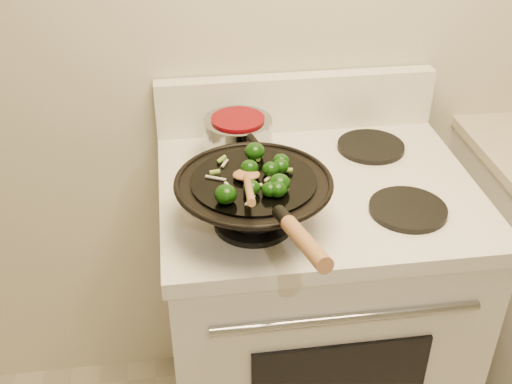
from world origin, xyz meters
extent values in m
cube|color=white|center=(-0.01, 1.17, 0.44)|extent=(0.76, 0.64, 0.88)
cube|color=white|center=(-0.01, 1.17, 0.90)|extent=(0.78, 0.66, 0.04)
cube|color=white|center=(-0.01, 1.47, 1.00)|extent=(0.78, 0.05, 0.16)
cylinder|color=#999CA1|center=(-0.01, 0.84, 0.78)|extent=(0.60, 0.02, 0.02)
cylinder|color=black|center=(-0.19, 1.02, 0.93)|extent=(0.18, 0.18, 0.01)
cylinder|color=black|center=(0.17, 1.02, 0.93)|extent=(0.18, 0.18, 0.01)
cylinder|color=black|center=(-0.19, 1.32, 0.93)|extent=(0.18, 0.18, 0.01)
cylinder|color=black|center=(0.17, 1.32, 0.93)|extent=(0.18, 0.18, 0.01)
torus|color=black|center=(-0.19, 1.02, 1.03)|extent=(0.35, 0.35, 0.01)
cylinder|color=black|center=(-0.19, 1.02, 1.04)|extent=(0.27, 0.27, 0.01)
cylinder|color=black|center=(-0.16, 0.83, 1.07)|extent=(0.04, 0.06, 0.04)
cylinder|color=#9C673D|center=(-0.14, 0.71, 1.10)|extent=(0.06, 0.18, 0.07)
ellipsoid|color=#0D3207|center=(-0.18, 1.11, 1.06)|extent=(0.05, 0.05, 0.04)
cylinder|color=#53822E|center=(-0.16, 1.11, 1.04)|extent=(0.01, 0.02, 0.01)
ellipsoid|color=#0D3207|center=(-0.17, 0.96, 1.05)|extent=(0.04, 0.04, 0.03)
ellipsoid|color=#0D3207|center=(-0.26, 0.94, 1.06)|extent=(0.05, 0.05, 0.04)
ellipsoid|color=#0D3207|center=(-0.12, 1.06, 1.05)|extent=(0.04, 0.04, 0.03)
cylinder|color=#53822E|center=(-0.11, 1.06, 1.04)|extent=(0.02, 0.02, 0.02)
ellipsoid|color=#0D3207|center=(-0.20, 0.97, 1.05)|extent=(0.04, 0.04, 0.03)
ellipsoid|color=#0D3207|center=(-0.15, 0.95, 1.05)|extent=(0.04, 0.04, 0.03)
ellipsoid|color=#0D3207|center=(-0.14, 0.97, 1.06)|extent=(0.05, 0.05, 0.04)
cylinder|color=#53822E|center=(-0.13, 0.97, 1.04)|extent=(0.01, 0.02, 0.01)
ellipsoid|color=#0D3207|center=(-0.20, 1.04, 1.05)|extent=(0.04, 0.04, 0.03)
ellipsoid|color=#0D3207|center=(-0.13, 1.04, 1.05)|extent=(0.04, 0.04, 0.03)
ellipsoid|color=#0D3207|center=(-0.15, 1.03, 1.05)|extent=(0.04, 0.04, 0.03)
cylinder|color=#53822E|center=(-0.14, 1.03, 1.04)|extent=(0.02, 0.02, 0.01)
cube|color=beige|center=(-0.17, 0.98, 1.04)|extent=(0.03, 0.03, 0.00)
cube|color=beige|center=(-0.25, 1.09, 1.04)|extent=(0.02, 0.03, 0.00)
cube|color=beige|center=(-0.15, 0.98, 1.04)|extent=(0.04, 0.02, 0.00)
cube|color=beige|center=(-0.20, 1.05, 1.04)|extent=(0.01, 0.04, 0.00)
cube|color=beige|center=(-0.25, 1.00, 1.04)|extent=(0.02, 0.03, 0.00)
cube|color=beige|center=(-0.27, 1.03, 1.04)|extent=(0.04, 0.03, 0.00)
cube|color=beige|center=(-0.16, 1.00, 1.04)|extent=(0.04, 0.03, 0.00)
cube|color=beige|center=(-0.15, 1.02, 1.04)|extent=(0.03, 0.04, 0.00)
cube|color=beige|center=(-0.21, 0.94, 1.04)|extent=(0.03, 0.04, 0.00)
cube|color=beige|center=(-0.26, 0.96, 1.04)|extent=(0.03, 0.03, 0.00)
cube|color=beige|center=(-0.22, 1.03, 1.04)|extent=(0.03, 0.02, 0.00)
cylinder|color=olive|center=(-0.17, 1.10, 1.05)|extent=(0.02, 0.02, 0.01)
cylinder|color=olive|center=(-0.25, 1.10, 1.05)|extent=(0.01, 0.02, 0.01)
cylinder|color=olive|center=(-0.21, 1.05, 1.05)|extent=(0.02, 0.03, 0.01)
cylinder|color=olive|center=(-0.26, 0.98, 1.05)|extent=(0.03, 0.03, 0.02)
cylinder|color=olive|center=(-0.11, 1.04, 1.05)|extent=(0.02, 0.02, 0.02)
cylinder|color=olive|center=(-0.27, 1.05, 1.05)|extent=(0.02, 0.01, 0.01)
sphere|color=beige|center=(-0.26, 0.99, 1.04)|extent=(0.01, 0.01, 0.01)
sphere|color=beige|center=(-0.13, 1.04, 1.04)|extent=(0.01, 0.01, 0.01)
sphere|color=beige|center=(-0.18, 0.99, 1.04)|extent=(0.01, 0.01, 0.01)
sphere|color=beige|center=(-0.19, 1.07, 1.04)|extent=(0.01, 0.01, 0.01)
ellipsoid|color=#9C673D|center=(-0.21, 1.03, 1.05)|extent=(0.06, 0.05, 0.02)
cylinder|color=#9C673D|center=(-0.22, 0.90, 1.09)|extent=(0.03, 0.24, 0.10)
cylinder|color=#999CA1|center=(-0.19, 1.32, 0.98)|extent=(0.18, 0.18, 0.10)
cylinder|color=#6B050B|center=(-0.19, 1.32, 1.04)|extent=(0.14, 0.14, 0.01)
cylinder|color=black|center=(-0.16, 1.18, 1.03)|extent=(0.04, 0.11, 0.02)
camera|label=1|loc=(-0.35, -0.14, 1.77)|focal=45.00mm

